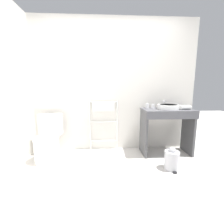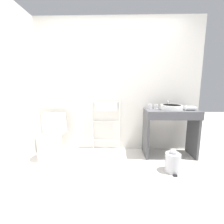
{
  "view_description": "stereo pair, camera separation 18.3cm",
  "coord_description": "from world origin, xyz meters",
  "px_view_note": "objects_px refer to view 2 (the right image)",
  "views": [
    {
      "loc": [
        -0.15,
        -1.48,
        1.22
      ],
      "look_at": [
        -0.03,
        0.76,
        0.85
      ],
      "focal_mm": 24.0,
      "sensor_mm": 36.0,
      "label": 1
    },
    {
      "loc": [
        0.03,
        -1.48,
        1.22
      ],
      "look_at": [
        -0.03,
        0.76,
        0.85
      ],
      "focal_mm": 24.0,
      "sensor_mm": 36.0,
      "label": 2
    }
  ],
  "objects_px": {
    "towel_radiator": "(106,113)",
    "hair_dryer": "(190,108)",
    "cup_near_edge": "(156,107)",
    "trash_bin": "(173,162)",
    "toilet": "(51,140)",
    "sink_basin": "(172,107)",
    "cup_near_wall": "(150,106)"
  },
  "relations": [
    {
      "from": "cup_near_wall",
      "to": "cup_near_edge",
      "type": "bearing_deg",
      "value": -17.84
    },
    {
      "from": "hair_dryer",
      "to": "trash_bin",
      "type": "height_order",
      "value": "hair_dryer"
    },
    {
      "from": "toilet",
      "to": "hair_dryer",
      "type": "distance_m",
      "value": 2.46
    },
    {
      "from": "towel_radiator",
      "to": "cup_near_wall",
      "type": "xyz_separation_m",
      "value": [
        0.82,
        -0.08,
        0.15
      ]
    },
    {
      "from": "cup_near_edge",
      "to": "trash_bin",
      "type": "height_order",
      "value": "cup_near_edge"
    },
    {
      "from": "towel_radiator",
      "to": "sink_basin",
      "type": "xyz_separation_m",
      "value": [
        1.16,
        -0.23,
        0.15
      ]
    },
    {
      "from": "toilet",
      "to": "trash_bin",
      "type": "height_order",
      "value": "toilet"
    },
    {
      "from": "cup_near_wall",
      "to": "cup_near_edge",
      "type": "height_order",
      "value": "cup_near_wall"
    },
    {
      "from": "cup_near_wall",
      "to": "hair_dryer",
      "type": "bearing_deg",
      "value": -17.77
    },
    {
      "from": "toilet",
      "to": "hair_dryer",
      "type": "height_order",
      "value": "hair_dryer"
    },
    {
      "from": "sink_basin",
      "to": "cup_near_edge",
      "type": "distance_m",
      "value": 0.26
    },
    {
      "from": "hair_dryer",
      "to": "trash_bin",
      "type": "bearing_deg",
      "value": -131.37
    },
    {
      "from": "hair_dryer",
      "to": "cup_near_edge",
      "type": "bearing_deg",
      "value": 162.25
    },
    {
      "from": "towel_radiator",
      "to": "cup_near_wall",
      "type": "distance_m",
      "value": 0.84
    },
    {
      "from": "towel_radiator",
      "to": "hair_dryer",
      "type": "xyz_separation_m",
      "value": [
        1.45,
        -0.29,
        0.14
      ]
    },
    {
      "from": "sink_basin",
      "to": "cup_near_edge",
      "type": "height_order",
      "value": "sink_basin"
    },
    {
      "from": "hair_dryer",
      "to": "trash_bin",
      "type": "xyz_separation_m",
      "value": [
        -0.43,
        -0.49,
        -0.72
      ]
    },
    {
      "from": "toilet",
      "to": "cup_near_wall",
      "type": "relative_size",
      "value": 9.09
    },
    {
      "from": "sink_basin",
      "to": "hair_dryer",
      "type": "relative_size",
      "value": 1.76
    },
    {
      "from": "towel_radiator",
      "to": "hair_dryer",
      "type": "relative_size",
      "value": 4.76
    },
    {
      "from": "toilet",
      "to": "cup_near_edge",
      "type": "distance_m",
      "value": 1.96
    },
    {
      "from": "sink_basin",
      "to": "trash_bin",
      "type": "xyz_separation_m",
      "value": [
        -0.13,
        -0.54,
        -0.73
      ]
    },
    {
      "from": "hair_dryer",
      "to": "trash_bin",
      "type": "relative_size",
      "value": 0.6
    },
    {
      "from": "toilet",
      "to": "cup_near_edge",
      "type": "relative_size",
      "value": 9.91
    },
    {
      "from": "sink_basin",
      "to": "cup_near_wall",
      "type": "bearing_deg",
      "value": 155.99
    },
    {
      "from": "toilet",
      "to": "hair_dryer",
      "type": "bearing_deg",
      "value": 1.36
    },
    {
      "from": "towel_radiator",
      "to": "cup_near_edge",
      "type": "xyz_separation_m",
      "value": [
        0.92,
        -0.11,
        0.14
      ]
    },
    {
      "from": "cup_near_wall",
      "to": "cup_near_edge",
      "type": "relative_size",
      "value": 1.09
    },
    {
      "from": "sink_basin",
      "to": "hair_dryer",
      "type": "xyz_separation_m",
      "value": [
        0.3,
        -0.05,
        -0.01
      ]
    },
    {
      "from": "trash_bin",
      "to": "towel_radiator",
      "type": "bearing_deg",
      "value": 142.81
    },
    {
      "from": "cup_near_edge",
      "to": "towel_radiator",
      "type": "bearing_deg",
      "value": 172.89
    },
    {
      "from": "towel_radiator",
      "to": "sink_basin",
      "type": "height_order",
      "value": "towel_radiator"
    }
  ]
}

